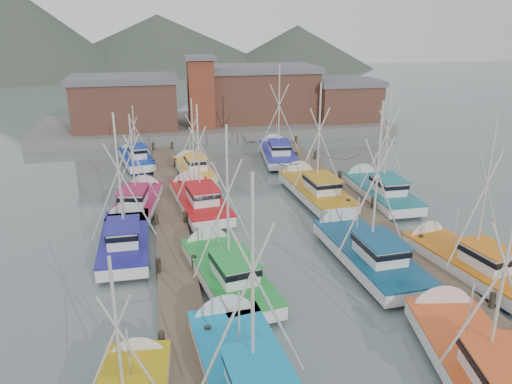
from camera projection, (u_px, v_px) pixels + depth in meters
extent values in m
plane|color=#50615E|center=(287.00, 250.00, 31.53)|extent=(260.00, 260.00, 0.00)
cube|color=#4D3D30|center=(172.00, 231.00, 33.83)|extent=(2.20, 46.00, 0.40)
cylinder|color=black|center=(162.00, 347.00, 21.53)|extent=(0.30, 0.30, 1.50)
cylinder|color=black|center=(159.00, 271.00, 28.01)|extent=(0.30, 0.30, 1.50)
cylinder|color=black|center=(157.00, 224.00, 34.48)|extent=(0.30, 0.30, 1.50)
cylinder|color=black|center=(155.00, 191.00, 40.96)|extent=(0.30, 0.30, 1.50)
cylinder|color=black|center=(154.00, 168.00, 47.43)|extent=(0.30, 0.30, 1.50)
cylinder|color=black|center=(153.00, 150.00, 53.91)|extent=(0.30, 0.30, 1.50)
cylinder|color=black|center=(208.00, 341.00, 21.91)|extent=(0.30, 0.30, 1.50)
cylinder|color=black|center=(194.00, 268.00, 28.39)|extent=(0.30, 0.30, 1.50)
cylinder|color=black|center=(186.00, 221.00, 34.86)|extent=(0.30, 0.30, 1.50)
cylinder|color=black|center=(180.00, 190.00, 41.34)|extent=(0.30, 0.30, 1.50)
cylinder|color=black|center=(175.00, 166.00, 47.81)|extent=(0.30, 0.30, 1.50)
cylinder|color=black|center=(172.00, 149.00, 54.29)|extent=(0.30, 0.30, 1.50)
cube|color=#4D3D30|center=(365.00, 216.00, 36.49)|extent=(2.20, 46.00, 0.40)
cylinder|color=black|center=(455.00, 311.00, 24.19)|extent=(0.30, 0.30, 1.50)
cylinder|color=black|center=(390.00, 249.00, 30.67)|extent=(0.30, 0.30, 1.50)
cylinder|color=black|center=(348.00, 209.00, 37.14)|extent=(0.30, 0.30, 1.50)
cylinder|color=black|center=(318.00, 181.00, 43.62)|extent=(0.30, 0.30, 1.50)
cylinder|color=black|center=(296.00, 160.00, 50.09)|extent=(0.30, 0.30, 1.50)
cylinder|color=black|center=(279.00, 143.00, 56.56)|extent=(0.30, 0.30, 1.50)
cylinder|color=black|center=(491.00, 306.00, 24.57)|extent=(0.30, 0.30, 1.50)
cylinder|color=black|center=(420.00, 246.00, 31.05)|extent=(0.30, 0.30, 1.50)
cylinder|color=black|center=(373.00, 207.00, 37.52)|extent=(0.30, 0.30, 1.50)
cylinder|color=black|center=(340.00, 179.00, 44.00)|extent=(0.30, 0.30, 1.50)
cylinder|color=black|center=(315.00, 159.00, 50.47)|extent=(0.30, 0.30, 1.50)
cylinder|color=black|center=(296.00, 143.00, 56.94)|extent=(0.30, 0.30, 1.50)
cube|color=slate|center=(214.00, 125.00, 65.55)|extent=(44.00, 16.00, 1.20)
cube|color=brown|center=(126.00, 105.00, 60.51)|extent=(12.00, 8.00, 5.50)
cube|color=#5D5D62|center=(123.00, 79.00, 59.49)|extent=(12.72, 8.48, 0.70)
cube|color=brown|center=(259.00, 95.00, 65.47)|extent=(14.00, 9.00, 6.20)
cube|color=#5D5D62|center=(259.00, 69.00, 64.33)|extent=(14.84, 9.54, 0.70)
cube|color=brown|center=(346.00, 103.00, 65.07)|extent=(8.00, 6.00, 4.50)
cube|color=#5D5D62|center=(347.00, 83.00, 64.21)|extent=(8.48, 6.36, 0.70)
cube|color=brown|center=(201.00, 95.00, 59.96)|extent=(3.00, 3.00, 8.00)
cube|color=#5D5D62|center=(200.00, 58.00, 58.56)|extent=(3.60, 3.60, 0.50)
cone|color=#3D483C|center=(25.00, 74.00, 130.29)|extent=(110.00, 110.00, 42.00)
cone|color=#3D483C|center=(160.00, 67.00, 150.81)|extent=(140.00, 140.00, 30.00)
cone|color=#3D483C|center=(296.00, 67.00, 149.16)|extent=(90.00, 90.00, 24.00)
cube|color=silver|center=(251.00, 384.00, 19.02)|extent=(4.05, 10.05, 0.80)
cube|color=#0C8BC3|center=(251.00, 375.00, 18.89)|extent=(4.16, 10.16, 0.10)
cone|color=silver|center=(222.00, 317.00, 23.50)|extent=(3.15, 1.37, 3.07)
cube|color=silver|center=(261.00, 384.00, 17.64)|extent=(2.23, 3.11, 1.10)
cube|color=black|center=(261.00, 378.00, 17.56)|extent=(2.39, 3.41, 0.28)
cube|color=#0C8BC3|center=(261.00, 370.00, 17.44)|extent=(2.53, 3.62, 0.07)
cylinder|color=beige|center=(253.00, 283.00, 17.38)|extent=(0.15, 0.15, 8.08)
cylinder|color=beige|center=(236.00, 310.00, 17.52)|extent=(2.89, 0.36, 6.32)
cylinder|color=beige|center=(269.00, 304.00, 17.86)|extent=(2.89, 0.36, 6.32)
cylinder|color=beige|center=(239.00, 322.00, 20.09)|extent=(0.09, 0.09, 2.74)
cube|color=silver|center=(483.00, 372.00, 19.65)|extent=(4.84, 10.16, 0.80)
cube|color=#DD531E|center=(484.00, 364.00, 19.52)|extent=(4.95, 10.27, 0.10)
cone|color=silver|center=(437.00, 307.00, 24.30)|extent=(3.19, 1.62, 3.05)
cube|color=silver|center=(501.00, 372.00, 18.23)|extent=(2.45, 3.23, 1.10)
cube|color=black|center=(502.00, 367.00, 18.15)|extent=(2.63, 3.54, 0.28)
cube|color=#DD531E|center=(504.00, 358.00, 18.04)|extent=(2.79, 3.75, 0.07)
cylinder|color=beige|center=(503.00, 277.00, 18.04)|extent=(0.16, 0.16, 7.83)
cylinder|color=beige|center=(482.00, 300.00, 18.33)|extent=(2.78, 0.59, 6.12)
cylinder|color=beige|center=(470.00, 312.00, 20.78)|extent=(0.09, 0.09, 2.72)
cone|color=silver|center=(140.00, 354.00, 20.94)|extent=(2.51, 1.32, 2.42)
cylinder|color=beige|center=(118.00, 341.00, 15.98)|extent=(0.13, 0.13, 6.00)
cylinder|color=beige|center=(103.00, 360.00, 16.16)|extent=(2.15, 0.29, 4.70)
cylinder|color=beige|center=(137.00, 358.00, 16.27)|extent=(2.15, 0.29, 4.70)
cylinder|color=beige|center=(129.00, 357.00, 18.03)|extent=(0.07, 0.07, 2.33)
cube|color=#0F1833|center=(228.00, 285.00, 27.29)|extent=(3.94, 8.26, 0.70)
cube|color=silver|center=(228.00, 275.00, 27.07)|extent=(4.47, 9.39, 0.80)
cube|color=green|center=(228.00, 269.00, 26.95)|extent=(4.58, 9.49, 0.10)
cone|color=silver|center=(205.00, 244.00, 31.08)|extent=(2.97, 1.58, 2.82)
cube|color=silver|center=(234.00, 268.00, 25.81)|extent=(2.27, 2.98, 1.10)
cube|color=black|center=(234.00, 264.00, 25.74)|extent=(2.43, 3.27, 0.28)
cube|color=green|center=(234.00, 258.00, 25.62)|extent=(2.58, 3.47, 0.07)
cylinder|color=beige|center=(228.00, 201.00, 25.49)|extent=(0.15, 0.15, 7.89)
cylinder|color=beige|center=(217.00, 219.00, 25.59)|extent=(2.79, 0.59, 6.16)
cylinder|color=beige|center=(238.00, 216.00, 25.99)|extent=(2.79, 0.59, 6.16)
cylinder|color=beige|center=(218.00, 236.00, 27.97)|extent=(0.09, 0.09, 2.52)
cube|color=#0F1833|center=(368.00, 265.00, 29.54)|extent=(3.30, 8.75, 0.70)
cube|color=silver|center=(369.00, 255.00, 29.33)|extent=(3.74, 9.95, 0.80)
cube|color=navy|center=(369.00, 249.00, 29.20)|extent=(3.85, 10.05, 0.10)
cone|color=silver|center=(335.00, 226.00, 33.84)|extent=(3.11, 1.28, 3.06)
cube|color=silver|center=(380.00, 249.00, 27.95)|extent=(2.14, 3.04, 1.10)
cube|color=black|center=(380.00, 245.00, 27.87)|extent=(2.28, 3.34, 0.28)
cube|color=navy|center=(381.00, 239.00, 27.75)|extent=(2.42, 3.55, 0.07)
cylinder|color=beige|center=(377.00, 180.00, 27.59)|extent=(0.14, 0.14, 8.68)
cylinder|color=beige|center=(365.00, 198.00, 27.77)|extent=(3.09, 0.28, 6.78)
cylinder|color=beige|center=(386.00, 196.00, 28.08)|extent=(3.09, 0.28, 6.78)
cylinder|color=beige|center=(357.00, 219.00, 30.41)|extent=(0.08, 0.08, 2.73)
cube|color=#0F1833|center=(126.00, 250.00, 31.40)|extent=(2.51, 7.68, 0.70)
cube|color=silver|center=(125.00, 241.00, 31.19)|extent=(2.85, 8.73, 0.80)
cube|color=navy|center=(125.00, 235.00, 31.06)|extent=(2.94, 8.82, 0.10)
cone|color=silver|center=(128.00, 218.00, 35.27)|extent=(2.72, 1.11, 2.72)
cube|color=silver|center=(123.00, 234.00, 29.91)|extent=(1.76, 2.62, 1.10)
cube|color=black|center=(123.00, 230.00, 29.83)|extent=(1.88, 2.88, 0.28)
cube|color=navy|center=(122.00, 225.00, 29.71)|extent=(1.99, 3.06, 0.07)
cylinder|color=beige|center=(119.00, 177.00, 29.63)|extent=(0.13, 0.13, 7.70)
cylinder|color=beige|center=(110.00, 192.00, 29.81)|extent=(2.75, 0.10, 6.02)
cylinder|color=beige|center=(131.00, 191.00, 30.04)|extent=(2.75, 0.10, 6.02)
cylinder|color=beige|center=(124.00, 208.00, 32.11)|extent=(0.08, 0.08, 2.62)
cube|color=#0F1833|center=(470.00, 275.00, 28.41)|extent=(3.80, 7.94, 0.70)
cube|color=silver|center=(471.00, 265.00, 28.20)|extent=(4.32, 9.02, 0.80)
cube|color=orange|center=(472.00, 259.00, 28.07)|extent=(4.42, 9.12, 0.10)
cone|color=silver|center=(421.00, 238.00, 32.04)|extent=(2.89, 1.56, 2.74)
cube|color=silver|center=(488.00, 257.00, 26.97)|extent=(2.19, 2.87, 1.10)
cube|color=black|center=(489.00, 253.00, 26.90)|extent=(2.35, 3.14, 0.28)
cube|color=orange|center=(490.00, 247.00, 26.78)|extent=(2.49, 3.33, 0.07)
cylinder|color=beige|center=(486.00, 191.00, 26.58)|extent=(0.15, 0.15, 8.11)
cylinder|color=beige|center=(475.00, 209.00, 26.69)|extent=(2.86, 0.60, 6.33)
cylinder|color=beige|center=(491.00, 207.00, 27.09)|extent=(2.86, 0.60, 6.33)
cylinder|color=beige|center=(455.00, 228.00, 29.04)|extent=(0.09, 0.09, 2.53)
cube|color=#0F1833|center=(200.00, 210.00, 38.13)|extent=(3.64, 8.45, 0.70)
cube|color=silver|center=(200.00, 202.00, 37.91)|extent=(4.14, 9.61, 0.80)
cube|color=red|center=(200.00, 197.00, 37.79)|extent=(4.24, 9.71, 0.10)
cone|color=silver|center=(188.00, 185.00, 42.13)|extent=(3.02, 1.44, 2.91)
cube|color=silver|center=(203.00, 194.00, 36.60)|extent=(2.20, 3.00, 1.10)
cube|color=black|center=(203.00, 191.00, 36.52)|extent=(2.36, 3.29, 0.28)
cube|color=red|center=(202.00, 187.00, 36.40)|extent=(2.50, 3.49, 0.07)
cylinder|color=beige|center=(198.00, 152.00, 36.46)|extent=(0.14, 0.14, 7.01)
cylinder|color=beige|center=(191.00, 164.00, 36.55)|extent=(2.51, 0.40, 5.48)
cylinder|color=beige|center=(207.00, 162.00, 36.91)|extent=(2.51, 0.40, 5.48)
cylinder|color=beige|center=(194.00, 175.00, 38.88)|extent=(0.08, 0.08, 2.60)
cube|color=#0F1833|center=(315.00, 198.00, 40.47)|extent=(3.33, 8.69, 0.70)
cube|color=silver|center=(316.00, 191.00, 40.26)|extent=(3.78, 9.87, 0.80)
cube|color=#BA8013|center=(316.00, 186.00, 40.14)|extent=(3.88, 9.97, 0.10)
cone|color=silver|center=(295.00, 175.00, 44.72)|extent=(3.09, 1.30, 3.03)
cube|color=silver|center=(322.00, 184.00, 38.89)|extent=(2.14, 3.03, 1.10)
cube|color=black|center=(322.00, 181.00, 38.81)|extent=(2.29, 3.33, 0.28)
cube|color=#BA8013|center=(322.00, 177.00, 38.70)|extent=(2.43, 3.53, 0.07)
cylinder|color=beige|center=(319.00, 137.00, 38.60)|extent=(0.14, 0.14, 8.24)
cylinder|color=beige|center=(311.00, 149.00, 38.76)|extent=(2.94, 0.29, 6.44)
cylinder|color=beige|center=(326.00, 148.00, 39.07)|extent=(2.94, 0.29, 6.44)
cylinder|color=beige|center=(309.00, 166.00, 41.32)|extent=(0.08, 0.08, 2.70)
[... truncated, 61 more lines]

